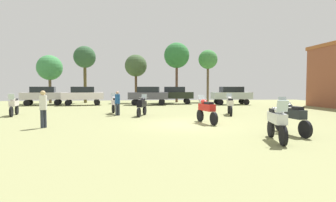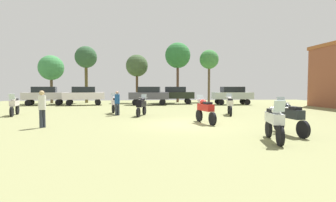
# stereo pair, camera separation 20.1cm
# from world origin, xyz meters

# --- Properties ---
(ground_plane) EXTENTS (44.00, 52.00, 0.02)m
(ground_plane) POSITION_xyz_m (0.00, 0.00, 0.01)
(ground_plane) COLOR #818353
(motorcycle_1) EXTENTS (0.77, 2.22, 1.51)m
(motorcycle_1) POSITION_xyz_m (3.76, 4.29, 0.76)
(motorcycle_1) COLOR black
(motorcycle_1) RESTS_ON ground
(motorcycle_2) EXTENTS (0.75, 2.23, 1.51)m
(motorcycle_2) POSITION_xyz_m (1.04, 0.22, 0.76)
(motorcycle_2) COLOR black
(motorcycle_2) RESTS_ON ground
(motorcycle_3) EXTENTS (0.74, 2.13, 1.49)m
(motorcycle_3) POSITION_xyz_m (2.34, -4.64, 0.75)
(motorcycle_3) COLOR black
(motorcycle_3) RESTS_ON ground
(motorcycle_4) EXTENTS (0.78, 2.06, 1.46)m
(motorcycle_4) POSITION_xyz_m (-2.36, 4.17, 0.73)
(motorcycle_4) COLOR black
(motorcycle_4) RESTS_ON ground
(motorcycle_5) EXTENTS (0.83, 2.12, 1.50)m
(motorcycle_5) POSITION_xyz_m (-4.28, 5.85, 0.75)
(motorcycle_5) COLOR black
(motorcycle_5) RESTS_ON ground
(motorcycle_6) EXTENTS (0.73, 2.17, 1.50)m
(motorcycle_6) POSITION_xyz_m (-10.97, 5.25, 0.76)
(motorcycle_6) COLOR black
(motorcycle_6) RESTS_ON ground
(motorcycle_7) EXTENTS (0.62, 2.25, 1.51)m
(motorcycle_7) POSITION_xyz_m (3.65, -3.40, 0.76)
(motorcycle_7) COLOR black
(motorcycle_7) RESTS_ON ground
(car_1) EXTENTS (4.49, 2.32, 2.00)m
(car_1) POSITION_xyz_m (-1.56, 15.45, 1.19)
(car_1) COLOR black
(car_1) RESTS_ON ground
(car_2) EXTENTS (4.41, 2.09, 2.00)m
(car_2) POSITION_xyz_m (1.50, 16.89, 1.19)
(car_2) COLOR black
(car_2) RESTS_ON ground
(car_3) EXTENTS (4.33, 1.87, 2.00)m
(car_3) POSITION_xyz_m (7.70, 15.00, 1.19)
(car_3) COLOR black
(car_3) RESTS_ON ground
(car_4) EXTENTS (4.56, 2.55, 2.00)m
(car_4) POSITION_xyz_m (-12.88, 16.07, 1.19)
(car_4) COLOR black
(car_4) RESTS_ON ground
(car_5) EXTENTS (4.56, 2.55, 2.00)m
(car_5) POSITION_xyz_m (-8.66, 15.75, 1.19)
(car_5) COLOR black
(car_5) RESTS_ON ground
(person_1) EXTENTS (0.42, 0.42, 1.67)m
(person_1) POSITION_xyz_m (-4.02, 4.71, 0.99)
(person_1) COLOR #303744
(person_1) RESTS_ON ground
(person_2) EXTENTS (0.47, 0.47, 1.77)m
(person_2) POSITION_xyz_m (-7.03, -0.53, 1.06)
(person_2) COLOR #2A313D
(person_2) RESTS_ON ground
(tree_1) EXTENTS (2.77, 2.77, 6.07)m
(tree_1) POSITION_xyz_m (-2.99, 20.05, 4.65)
(tree_1) COLOR #4F3924
(tree_1) RESTS_ON ground
(tree_2) EXTENTS (3.00, 3.00, 5.82)m
(tree_2) POSITION_xyz_m (-13.34, 19.73, 4.30)
(tree_2) COLOR brown
(tree_2) RESTS_ON ground
(tree_3) EXTENTS (2.70, 2.70, 7.06)m
(tree_3) POSITION_xyz_m (-9.31, 20.28, 5.62)
(tree_3) COLOR brown
(tree_3) RESTS_ON ground
(tree_4) EXTENTS (2.53, 2.53, 6.94)m
(tree_4) POSITION_xyz_m (6.57, 21.02, 5.60)
(tree_4) COLOR brown
(tree_4) RESTS_ON ground
(tree_5) EXTENTS (3.28, 3.28, 7.71)m
(tree_5) POSITION_xyz_m (2.26, 20.39, 6.04)
(tree_5) COLOR brown
(tree_5) RESTS_ON ground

